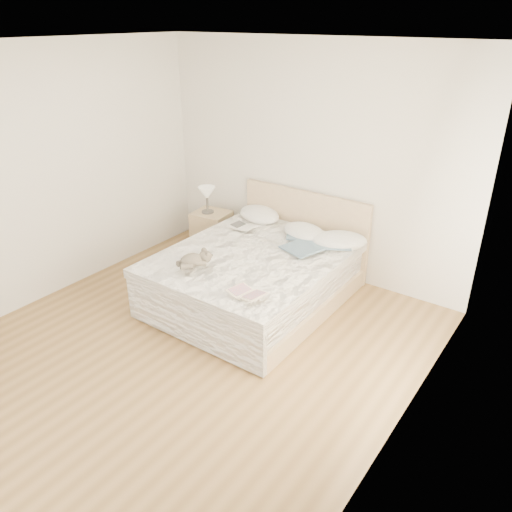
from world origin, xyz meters
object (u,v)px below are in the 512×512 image
(nightstand, at_px, (212,232))
(childrens_book, at_px, (247,294))
(table_lamp, at_px, (207,194))
(photo_book, at_px, (243,227))
(bed, at_px, (257,275))
(teddy_bear, at_px, (192,265))

(nightstand, relative_size, childrens_book, 1.71)
(nightstand, distance_m, table_lamp, 0.53)
(table_lamp, relative_size, photo_book, 1.16)
(bed, relative_size, photo_book, 7.18)
(bed, distance_m, childrens_book, 1.02)
(nightstand, xyz_separation_m, photo_book, (0.74, -0.29, 0.35))
(bed, height_order, teddy_bear, bed)
(table_lamp, distance_m, childrens_book, 2.30)
(photo_book, bearing_deg, teddy_bear, -75.24)
(bed, xyz_separation_m, childrens_book, (0.48, -0.84, 0.32))
(childrens_book, bearing_deg, teddy_bear, -176.71)
(nightstand, height_order, photo_book, photo_book)
(nightstand, relative_size, table_lamp, 1.62)
(table_lamp, height_order, childrens_book, table_lamp)
(photo_book, relative_size, teddy_bear, 0.98)
(bed, xyz_separation_m, table_lamp, (-1.26, 0.65, 0.50))
(photo_book, bearing_deg, nightstand, 162.91)
(nightstand, distance_m, photo_book, 0.87)
(bed, bearing_deg, photo_book, 141.07)
(table_lamp, bearing_deg, teddy_bear, -54.66)
(bed, xyz_separation_m, photo_book, (-0.48, 0.39, 0.32))
(table_lamp, bearing_deg, nightstand, 36.22)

